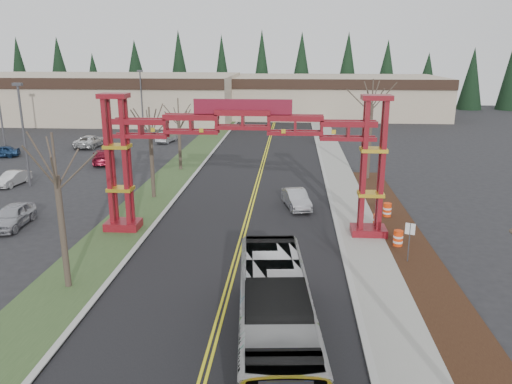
# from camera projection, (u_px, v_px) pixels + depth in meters

# --- Properties ---
(road) EXTENTS (12.00, 110.00, 0.02)m
(road) POSITION_uv_depth(u_px,v_px,m) (252.00, 201.00, 39.19)
(road) COLOR black
(road) RESTS_ON ground
(lane_line_left) EXTENTS (0.12, 100.00, 0.01)m
(lane_line_left) POSITION_uv_depth(u_px,v_px,m) (251.00, 201.00, 39.19)
(lane_line_left) COLOR yellow
(lane_line_left) RESTS_ON road
(lane_line_right) EXTENTS (0.12, 100.00, 0.01)m
(lane_line_right) POSITION_uv_depth(u_px,v_px,m) (254.00, 201.00, 39.17)
(lane_line_right) COLOR yellow
(lane_line_right) RESTS_ON road
(curb_right) EXTENTS (0.30, 110.00, 0.15)m
(curb_right) POSITION_uv_depth(u_px,v_px,m) (331.00, 202.00, 38.73)
(curb_right) COLOR #ABABA6
(curb_right) RESTS_ON ground
(sidewalk_right) EXTENTS (2.60, 110.00, 0.14)m
(sidewalk_right) POSITION_uv_depth(u_px,v_px,m) (350.00, 203.00, 38.63)
(sidewalk_right) COLOR gray
(sidewalk_right) RESTS_ON ground
(landscape_strip) EXTENTS (2.60, 50.00, 0.12)m
(landscape_strip) POSITION_uv_depth(u_px,v_px,m) (438.00, 295.00, 24.06)
(landscape_strip) COLOR black
(landscape_strip) RESTS_ON ground
(grass_median) EXTENTS (4.00, 110.00, 0.08)m
(grass_median) POSITION_uv_depth(u_px,v_px,m) (152.00, 199.00, 39.75)
(grass_median) COLOR #324C26
(grass_median) RESTS_ON ground
(curb_left) EXTENTS (0.30, 110.00, 0.15)m
(curb_left) POSITION_uv_depth(u_px,v_px,m) (175.00, 199.00, 39.61)
(curb_left) COLOR #ABABA6
(curb_left) RESTS_ON ground
(gateway_arch) EXTENTS (18.20, 1.60, 8.90)m
(gateway_arch) POSITION_uv_depth(u_px,v_px,m) (243.00, 142.00, 30.84)
(gateway_arch) COLOR maroon
(gateway_arch) RESTS_ON ground
(retail_building_west) EXTENTS (46.00, 22.30, 7.50)m
(retail_building_west) POSITION_uv_depth(u_px,v_px,m) (100.00, 97.00, 85.34)
(retail_building_west) COLOR tan
(retail_building_west) RESTS_ON ground
(retail_building_east) EXTENTS (38.00, 20.30, 7.00)m
(retail_building_east) POSITION_uv_depth(u_px,v_px,m) (332.00, 96.00, 90.24)
(retail_building_east) COLOR tan
(retail_building_east) RESTS_ON ground
(conifer_treeline) EXTENTS (116.10, 5.60, 13.00)m
(conifer_treeline) POSITION_uv_depth(u_px,v_px,m) (280.00, 76.00, 101.67)
(conifer_treeline) COLOR black
(conifer_treeline) RESTS_ON ground
(transit_bus) EXTENTS (3.66, 11.55, 3.17)m
(transit_bus) POSITION_uv_depth(u_px,v_px,m) (275.00, 318.00, 19.04)
(transit_bus) COLOR #9DA0A4
(transit_bus) RESTS_ON ground
(silver_sedan) EXTENTS (2.41, 4.39, 1.37)m
(silver_sedan) POSITION_uv_depth(u_px,v_px,m) (296.00, 199.00, 37.46)
(silver_sedan) COLOR #A5A8AD
(silver_sedan) RESTS_ON ground
(parked_car_near_a) EXTENTS (2.11, 4.56, 1.51)m
(parked_car_near_a) POSITION_uv_depth(u_px,v_px,m) (12.00, 216.00, 33.38)
(parked_car_near_a) COLOR #A9A9B0
(parked_car_near_a) RESTS_ON ground
(parked_car_near_b) EXTENTS (1.77, 3.85, 1.22)m
(parked_car_near_b) POSITION_uv_depth(u_px,v_px,m) (13.00, 178.00, 43.76)
(parked_car_near_b) COLOR silver
(parked_car_near_b) RESTS_ON ground
(parked_car_mid_a) EXTENTS (3.58, 5.50, 1.48)m
(parked_car_mid_a) POSITION_uv_depth(u_px,v_px,m) (103.00, 156.00, 52.25)
(parked_car_mid_a) COLOR maroon
(parked_car_mid_a) RESTS_ON ground
(parked_car_mid_b) EXTENTS (4.19, 2.62, 1.33)m
(parked_car_mid_b) POSITION_uv_depth(u_px,v_px,m) (1.00, 151.00, 55.19)
(parked_car_mid_b) COLOR navy
(parked_car_mid_b) RESTS_ON ground
(parked_car_far_a) EXTENTS (2.14, 4.35, 1.37)m
(parked_car_far_a) POSITION_uv_depth(u_px,v_px,m) (167.00, 137.00, 64.32)
(parked_car_far_a) COLOR #B7B9C0
(parked_car_far_a) RESTS_ON ground
(parked_car_far_b) EXTENTS (2.68, 5.41, 1.48)m
(parked_car_far_b) POSITION_uv_depth(u_px,v_px,m) (91.00, 141.00, 61.16)
(parked_car_far_b) COLOR silver
(parked_car_far_b) RESTS_ON ground
(bare_tree_median_near) EXTENTS (3.10, 3.10, 7.81)m
(bare_tree_median_near) POSITION_uv_depth(u_px,v_px,m) (56.00, 176.00, 23.44)
(bare_tree_median_near) COLOR #382D26
(bare_tree_median_near) RESTS_ON ground
(bare_tree_median_mid) EXTENTS (3.12, 3.12, 7.27)m
(bare_tree_median_mid) POSITION_uv_depth(u_px,v_px,m) (150.00, 134.00, 38.77)
(bare_tree_median_mid) COLOR #382D26
(bare_tree_median_mid) RESTS_ON ground
(bare_tree_median_far) EXTENTS (3.09, 3.09, 7.05)m
(bare_tree_median_far) POSITION_uv_depth(u_px,v_px,m) (179.00, 120.00, 48.28)
(bare_tree_median_far) COLOR #382D26
(bare_tree_median_far) RESTS_ON ground
(bare_tree_right_far) EXTENTS (3.37, 3.37, 9.05)m
(bare_tree_right_far) POSITION_uv_depth(u_px,v_px,m) (372.00, 105.00, 44.11)
(bare_tree_right_far) COLOR #382D26
(bare_tree_right_far) RESTS_ON ground
(light_pole_near) EXTENTS (0.77, 0.38, 8.87)m
(light_pole_near) POSITION_uv_depth(u_px,v_px,m) (23.00, 128.00, 42.12)
(light_pole_near) COLOR #3F3F44
(light_pole_near) RESTS_ON ground
(light_pole_far) EXTENTS (0.76, 0.38, 8.74)m
(light_pole_far) POSITION_uv_depth(u_px,v_px,m) (141.00, 96.00, 72.41)
(light_pole_far) COLOR #3F3F44
(light_pole_far) RESTS_ON ground
(street_sign) EXTENTS (0.51, 0.23, 2.34)m
(street_sign) POSITION_uv_depth(u_px,v_px,m) (410.00, 235.00, 27.38)
(street_sign) COLOR #3F3F44
(street_sign) RESTS_ON ground
(barrel_south) EXTENTS (0.58, 0.58, 1.07)m
(barrel_south) POSITION_uv_depth(u_px,v_px,m) (398.00, 239.00, 29.91)
(barrel_south) COLOR #F53E0D
(barrel_south) RESTS_ON ground
(barrel_mid) EXTENTS (0.55, 0.55, 1.01)m
(barrel_mid) POSITION_uv_depth(u_px,v_px,m) (377.00, 222.00, 33.02)
(barrel_mid) COLOR #F53E0D
(barrel_mid) RESTS_ON ground
(barrel_north) EXTENTS (0.58, 0.58, 1.08)m
(barrel_north) POSITION_uv_depth(u_px,v_px,m) (387.00, 210.00, 35.23)
(barrel_north) COLOR #F53E0D
(barrel_north) RESTS_ON ground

